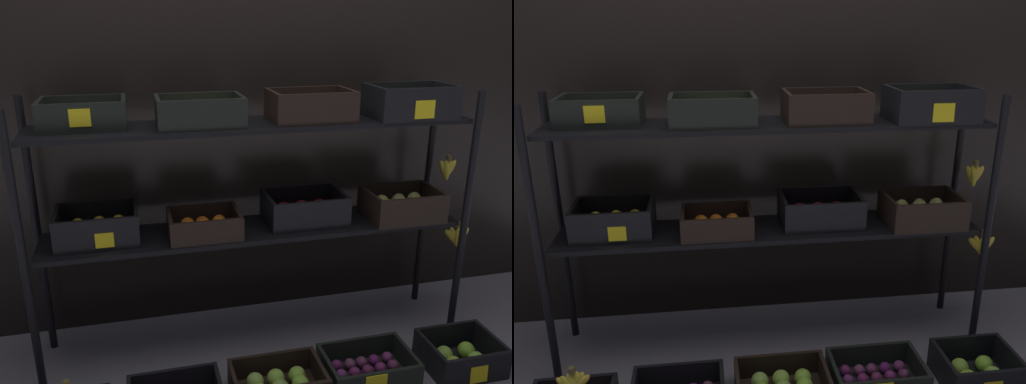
{
  "view_description": "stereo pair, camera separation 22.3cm",
  "coord_description": "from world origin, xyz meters",
  "views": [
    {
      "loc": [
        -0.49,
        -2.06,
        1.46
      ],
      "look_at": [
        0.0,
        0.0,
        0.74
      ],
      "focal_mm": 36.58,
      "sensor_mm": 36.0,
      "label": 1
    },
    {
      "loc": [
        -0.28,
        -2.1,
        1.46
      ],
      "look_at": [
        0.0,
        0.0,
        0.74
      ],
      "focal_mm": 36.58,
      "sensor_mm": 36.0,
      "label": 2
    }
  ],
  "objects": [
    {
      "name": "display_rack",
      "position": [
        0.04,
        -0.0,
        0.81
      ],
      "size": [
        1.97,
        0.36,
        1.18
      ],
      "color": "black",
      "rests_on": "ground_plane"
    },
    {
      "name": "crate_ground_right_plum",
      "position": [
        0.4,
        -0.38,
        0.04
      ],
      "size": [
        0.38,
        0.25,
        0.11
      ],
      "color": "black",
      "rests_on": "ground_plane"
    },
    {
      "name": "storefront_wall",
      "position": [
        0.0,
        0.36,
        1.14
      ],
      "size": [
        4.25,
        0.12,
        2.27
      ],
      "primitive_type": "cube",
      "color": "black",
      "rests_on": "ground_plane"
    },
    {
      "name": "ground_plane",
      "position": [
        0.0,
        0.0,
        0.0
      ],
      "size": [
        10.0,
        10.0,
        0.0
      ],
      "primitive_type": "plane",
      "color": "slate"
    },
    {
      "name": "crate_ground_rightmost_apple_green",
      "position": [
        0.82,
        -0.4,
        0.05
      ],
      "size": [
        0.31,
        0.26,
        0.14
      ],
      "color": "black",
      "rests_on": "ground_plane"
    },
    {
      "name": "banana_bunch_loose",
      "position": [
        -0.79,
        -0.4,
        0.16
      ],
      "size": [
        0.14,
        0.04,
        0.12
      ],
      "color": "brown",
      "rests_on": "crate_ground_orange"
    }
  ]
}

